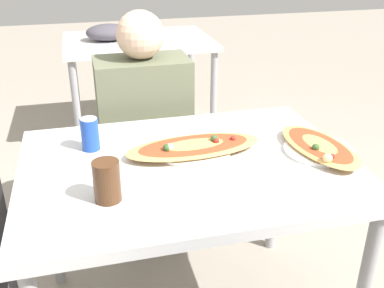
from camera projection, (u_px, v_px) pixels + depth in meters
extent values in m
cube|color=silver|center=(188.00, 167.00, 1.60)|extent=(1.17, 0.86, 0.04)
cylinder|color=#99999E|center=(51.00, 218.00, 1.97)|extent=(0.05, 0.05, 0.72)
cylinder|color=#99999E|center=(275.00, 187.00, 2.21)|extent=(0.05, 0.05, 0.72)
cube|color=black|center=(145.00, 155.00, 2.31)|extent=(0.40, 0.40, 0.04)
cube|color=black|center=(138.00, 102.00, 2.38)|extent=(0.38, 0.03, 0.42)
cylinder|color=#38383D|center=(185.00, 207.00, 2.31)|extent=(0.03, 0.03, 0.43)
cylinder|color=#38383D|center=(119.00, 217.00, 2.23)|extent=(0.03, 0.03, 0.43)
cylinder|color=#38383D|center=(172.00, 175.00, 2.60)|extent=(0.03, 0.03, 0.43)
cylinder|color=#38383D|center=(113.00, 183.00, 2.53)|extent=(0.03, 0.03, 0.43)
cylinder|color=#2D2D38|center=(170.00, 202.00, 2.31)|extent=(0.10, 0.10, 0.47)
cylinder|color=#2D2D38|center=(132.00, 207.00, 2.27)|extent=(0.10, 0.10, 0.47)
cube|color=#60664C|center=(144.00, 109.00, 2.17)|extent=(0.44, 0.27, 0.50)
sphere|color=beige|center=(140.00, 35.00, 2.02)|extent=(0.22, 0.22, 0.22)
cylinder|color=white|center=(194.00, 151.00, 1.66)|extent=(0.27, 0.27, 0.01)
ellipsoid|color=tan|center=(194.00, 146.00, 1.66)|extent=(0.52, 0.23, 0.02)
ellipsoid|color=#B24223|center=(194.00, 145.00, 1.65)|extent=(0.43, 0.19, 0.01)
sphere|color=maroon|center=(233.00, 139.00, 1.69)|extent=(0.02, 0.02, 0.02)
sphere|color=#335928|center=(167.00, 148.00, 1.61)|extent=(0.03, 0.03, 0.03)
sphere|color=#335928|center=(214.00, 139.00, 1.68)|extent=(0.03, 0.03, 0.03)
sphere|color=maroon|center=(216.00, 141.00, 1.67)|extent=(0.02, 0.02, 0.02)
sphere|color=beige|center=(170.00, 148.00, 1.61)|extent=(0.03, 0.03, 0.03)
cylinder|color=#1E47B2|center=(90.00, 134.00, 1.66)|extent=(0.07, 0.07, 0.12)
cylinder|color=silver|center=(88.00, 119.00, 1.64)|extent=(0.06, 0.06, 0.00)
cylinder|color=#4C2D19|center=(107.00, 181.00, 1.35)|extent=(0.08, 0.08, 0.13)
cylinder|color=white|center=(319.00, 150.00, 1.67)|extent=(0.26, 0.26, 0.01)
ellipsoid|color=tan|center=(319.00, 146.00, 1.66)|extent=(0.24, 0.42, 0.02)
ellipsoid|color=#B24223|center=(319.00, 144.00, 1.66)|extent=(0.20, 0.35, 0.01)
sphere|color=beige|center=(328.00, 158.00, 1.54)|extent=(0.03, 0.03, 0.03)
sphere|color=maroon|center=(332.00, 157.00, 1.56)|extent=(0.02, 0.02, 0.02)
sphere|color=#335928|center=(316.00, 147.00, 1.62)|extent=(0.03, 0.03, 0.03)
cube|color=silver|center=(138.00, 41.00, 3.40)|extent=(1.10, 0.80, 0.04)
ellipsoid|color=#4C4751|center=(108.00, 32.00, 3.31)|extent=(0.32, 0.24, 0.12)
cylinder|color=#99999E|center=(77.00, 110.00, 3.14)|extent=(0.05, 0.05, 0.72)
cylinder|color=#99999E|center=(213.00, 98.00, 3.36)|extent=(0.05, 0.05, 0.72)
cylinder|color=#99999E|center=(75.00, 81.00, 3.75)|extent=(0.05, 0.05, 0.72)
cylinder|color=#99999E|center=(191.00, 72.00, 3.98)|extent=(0.05, 0.05, 0.72)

